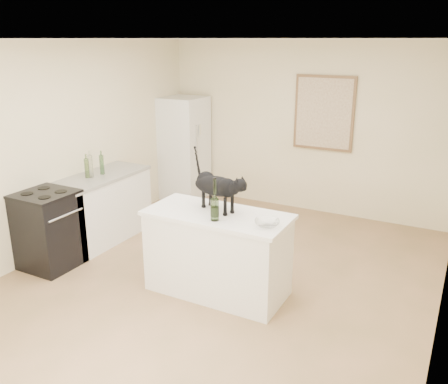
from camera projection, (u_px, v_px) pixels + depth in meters
floor at (219, 281)px, 5.32m from camera, size 5.50×5.50×0.00m
ceiling at (218, 39)px, 4.52m from camera, size 5.50×5.50×0.00m
wall_back at (304, 128)px, 7.23m from camera, size 4.50×0.00×4.50m
wall_left at (61, 147)px, 5.93m from camera, size 0.00×5.50×5.50m
island_base at (218, 255)px, 4.98m from camera, size 1.44×0.67×0.86m
island_top at (217, 215)px, 4.84m from camera, size 1.50×0.70×0.04m
left_cabinets at (101, 209)px, 6.31m from camera, size 0.60×1.40×0.86m
left_countertop at (99, 177)px, 6.18m from camera, size 0.62×1.44×0.04m
stove at (49, 231)px, 5.55m from camera, size 0.60×0.60×0.90m
fridge at (184, 148)px, 7.91m from camera, size 0.68×0.68×1.70m
artwork_frame at (324, 113)px, 6.99m from camera, size 0.90×0.03×1.10m
artwork_canvas at (324, 113)px, 6.98m from camera, size 0.82×0.00×1.02m
black_cat at (217, 189)px, 4.85m from camera, size 0.69×0.40×0.46m
wine_bottle at (215, 202)px, 4.58m from camera, size 0.10×0.10×0.39m
glass_bowl at (267, 223)px, 4.49m from camera, size 0.31×0.31×0.06m
fridge_paper at (200, 130)px, 7.63m from camera, size 0.04×0.13×0.17m
counter_bottle_cluster at (93, 166)px, 6.08m from camera, size 0.12×0.27×0.29m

